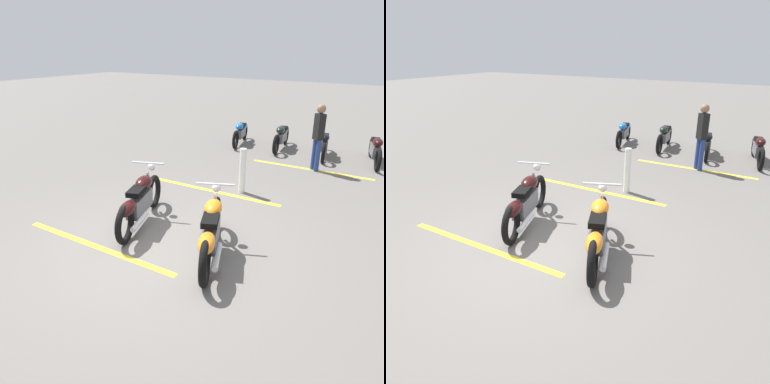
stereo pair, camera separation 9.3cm
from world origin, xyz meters
TOP-DOWN VIEW (x-y plane):
  - ground_plane at (0.00, 0.00)m, footprint 60.00×60.00m
  - motorcycle_bright_foreground at (0.21, -0.86)m, footprint 2.09×0.99m
  - motorcycle_dark_foreground at (0.52, 0.81)m, footprint 2.13×0.91m
  - motorcycle_row_far_left at (7.02, -2.19)m, footprint 1.99×0.61m
  - motorcycle_row_left at (6.97, -0.82)m, footprint 1.90×0.55m
  - motorcycle_row_center at (7.15, 0.55)m, footprint 2.02×0.41m
  - motorcycle_row_right at (7.05, 1.93)m, footprint 1.91×0.54m
  - bystander_near_row at (5.49, -0.98)m, footprint 0.30×0.31m
  - bollard_post at (3.01, -0.05)m, footprint 0.14×0.14m
  - parking_stripe_near at (-0.52, 0.90)m, footprint 0.13×3.20m
  - parking_stripe_mid at (2.71, 0.51)m, footprint 0.13×3.20m
  - parking_stripe_far at (5.49, -0.88)m, footprint 0.13×3.20m

SIDE VIEW (x-z plane):
  - ground_plane at x=0.00m, z-range 0.00..0.00m
  - parking_stripe_near at x=-0.52m, z-range 0.00..0.01m
  - parking_stripe_mid at x=2.71m, z-range 0.00..0.01m
  - parking_stripe_far at x=5.49m, z-range 0.00..0.01m
  - motorcycle_row_left at x=6.97m, z-range 0.03..0.76m
  - motorcycle_row_right at x=7.05m, z-range 0.03..0.76m
  - motorcycle_row_center at x=7.15m, z-range 0.03..0.80m
  - motorcycle_row_far_left at x=7.02m, z-range 0.03..0.80m
  - motorcycle_bright_foreground at x=0.21m, z-range -0.06..0.98m
  - motorcycle_dark_foreground at x=0.52m, z-range -0.06..0.98m
  - bollard_post at x=3.01m, z-range 0.00..1.01m
  - bystander_near_row at x=5.49m, z-range 0.10..1.82m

